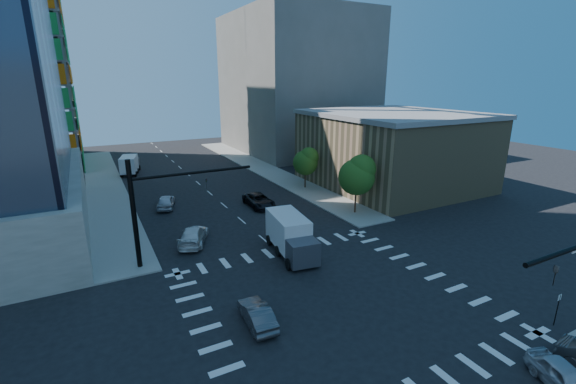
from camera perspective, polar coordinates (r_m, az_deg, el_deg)
ground at (r=28.56m, az=6.80°, el=-15.53°), size 160.00×160.00×0.00m
road_markings at (r=28.56m, az=6.80°, el=-15.53°), size 20.00×20.00×0.01m
sidewalk_ne at (r=67.10m, az=-3.73°, el=3.48°), size 5.00×60.00×0.15m
sidewalk_nw at (r=61.61m, az=-25.44°, el=0.72°), size 5.00×60.00×0.15m
commercial_building at (r=58.02m, az=15.17°, el=6.18°), size 20.50×22.50×10.60m
bg_building_ne at (r=85.31m, az=1.02°, el=15.71°), size 24.00×30.00×28.00m
signal_mast_nw at (r=32.93m, az=-19.43°, el=-1.43°), size 10.20×0.40×9.00m
tree_south at (r=44.21m, az=10.36°, el=2.58°), size 4.16×4.16×6.82m
tree_north at (r=54.20m, az=2.76°, el=4.62°), size 3.54×3.52×5.78m
no_parking_sign at (r=30.30m, az=35.09°, el=-13.67°), size 0.30×0.06×2.20m
car_nb_near at (r=25.43m, az=35.85°, el=-21.51°), size 2.86×4.41×1.40m
car_nb_far at (r=47.22m, az=-4.34°, el=-1.24°), size 2.60×5.58×1.55m
car_sb_near at (r=37.79m, az=-13.84°, el=-6.27°), size 4.29×5.89×1.58m
car_sb_mid at (r=48.83m, az=-17.63°, el=-1.35°), size 3.13×5.05×1.60m
car_sb_cross at (r=25.72m, az=-4.64°, el=-17.60°), size 1.74×4.29×1.38m
box_truck_near at (r=34.06m, az=0.61°, el=-7.01°), size 3.61×6.83×3.42m
box_truck_far at (r=68.63m, az=-22.34°, el=3.65°), size 3.83×6.21×3.03m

